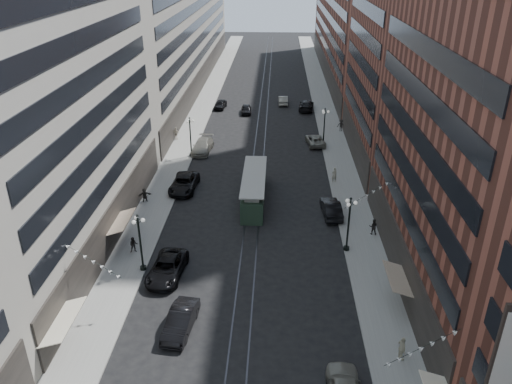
% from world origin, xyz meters
% --- Properties ---
extents(ground, '(220.00, 220.00, 0.00)m').
position_xyz_m(ground, '(0.00, 60.00, 0.00)').
color(ground, black).
rests_on(ground, ground).
extents(sidewalk_west, '(4.00, 180.00, 0.15)m').
position_xyz_m(sidewalk_west, '(-11.00, 70.00, 0.07)').
color(sidewalk_west, gray).
rests_on(sidewalk_west, ground).
extents(sidewalk_east, '(4.00, 180.00, 0.15)m').
position_xyz_m(sidewalk_east, '(11.00, 70.00, 0.07)').
color(sidewalk_east, gray).
rests_on(sidewalk_east, ground).
extents(rail_west, '(0.12, 180.00, 0.02)m').
position_xyz_m(rail_west, '(-0.70, 70.00, 0.01)').
color(rail_west, '#2D2D33').
rests_on(rail_west, ground).
extents(rail_east, '(0.12, 180.00, 0.02)m').
position_xyz_m(rail_east, '(0.70, 70.00, 0.01)').
color(rail_east, '#2D2D33').
rests_on(rail_east, ground).
extents(building_west_mid, '(8.00, 36.00, 28.00)m').
position_xyz_m(building_west_mid, '(-17.00, 33.00, 14.00)').
color(building_west_mid, gray).
rests_on(building_west_mid, ground).
extents(building_west_far, '(8.00, 90.00, 26.00)m').
position_xyz_m(building_west_far, '(-17.00, 96.00, 13.00)').
color(building_west_far, gray).
rests_on(building_west_far, ground).
extents(building_east_mid, '(8.00, 30.00, 24.00)m').
position_xyz_m(building_east_mid, '(17.00, 28.00, 12.00)').
color(building_east_mid, brown).
rests_on(building_east_mid, ground).
extents(building_east_far, '(8.00, 72.00, 24.00)m').
position_xyz_m(building_east_far, '(17.00, 105.00, 12.00)').
color(building_east_far, brown).
rests_on(building_east_far, ground).
extents(lamppost_sw_far, '(1.03, 1.14, 5.52)m').
position_xyz_m(lamppost_sw_far, '(-9.20, 28.00, 3.10)').
color(lamppost_sw_far, black).
rests_on(lamppost_sw_far, sidewalk_west).
extents(lamppost_sw_mid, '(1.03, 1.14, 5.52)m').
position_xyz_m(lamppost_sw_mid, '(-9.20, 55.00, 3.10)').
color(lamppost_sw_mid, black).
rests_on(lamppost_sw_mid, sidewalk_west).
extents(lamppost_se_far, '(1.03, 1.14, 5.52)m').
position_xyz_m(lamppost_se_far, '(9.20, 32.00, 3.10)').
color(lamppost_se_far, black).
rests_on(lamppost_se_far, sidewalk_east).
extents(lamppost_se_mid, '(1.03, 1.14, 5.52)m').
position_xyz_m(lamppost_se_mid, '(9.20, 60.00, 3.10)').
color(lamppost_se_mid, black).
rests_on(lamppost_se_mid, sidewalk_east).
extents(streetcar, '(2.55, 11.50, 3.18)m').
position_xyz_m(streetcar, '(0.00, 42.05, 1.47)').
color(streetcar, '#233828').
rests_on(streetcar, ground).
extents(car_2, '(3.17, 6.04, 1.62)m').
position_xyz_m(car_2, '(-6.90, 27.31, 0.81)').
color(car_2, black).
rests_on(car_2, ground).
extents(car_5, '(2.31, 5.15, 1.64)m').
position_xyz_m(car_5, '(-4.50, 20.58, 0.82)').
color(car_5, black).
rests_on(car_5, ground).
extents(pedestrian_2, '(0.85, 0.62, 1.56)m').
position_xyz_m(pedestrian_2, '(-10.73, 30.75, 0.93)').
color(pedestrian_2, black).
rests_on(pedestrian_2, sidewalk_west).
extents(pedestrian_4, '(0.67, 1.15, 1.85)m').
position_xyz_m(pedestrian_4, '(11.27, 18.09, 1.08)').
color(pedestrian_4, beige).
rests_on(pedestrian_4, sidewalk_east).
extents(car_7, '(3.09, 6.24, 1.70)m').
position_xyz_m(car_7, '(-8.40, 44.60, 0.85)').
color(car_7, black).
rests_on(car_7, ground).
extents(car_8, '(2.86, 6.12, 1.73)m').
position_xyz_m(car_8, '(-7.95, 56.97, 0.86)').
color(car_8, slate).
rests_on(car_8, ground).
extents(car_9, '(2.28, 4.53, 1.48)m').
position_xyz_m(car_9, '(-7.71, 78.26, 0.74)').
color(car_9, black).
rests_on(car_9, ground).
extents(car_10, '(2.15, 5.18, 1.67)m').
position_xyz_m(car_10, '(8.40, 39.03, 0.83)').
color(car_10, black).
rests_on(car_10, ground).
extents(car_11, '(3.00, 5.36, 1.42)m').
position_xyz_m(car_11, '(8.07, 60.45, 0.71)').
color(car_11, slate).
rests_on(car_11, ground).
extents(car_12, '(3.09, 6.15, 1.71)m').
position_xyz_m(car_12, '(7.61, 78.03, 0.86)').
color(car_12, black).
rests_on(car_12, ground).
extents(car_13, '(1.90, 4.30, 1.44)m').
position_xyz_m(car_13, '(-2.89, 75.47, 0.72)').
color(car_13, black).
rests_on(car_13, ground).
extents(car_14, '(1.73, 4.76, 1.56)m').
position_xyz_m(car_14, '(3.53, 81.46, 0.78)').
color(car_14, gray).
rests_on(car_14, ground).
extents(pedestrian_5, '(1.53, 0.97, 1.60)m').
position_xyz_m(pedestrian_5, '(-12.24, 41.13, 0.95)').
color(pedestrian_5, black).
rests_on(pedestrian_5, sidewalk_west).
extents(pedestrian_6, '(1.15, 0.70, 1.83)m').
position_xyz_m(pedestrian_6, '(-12.50, 61.50, 1.07)').
color(pedestrian_6, '#BEB29D').
rests_on(pedestrian_6, sidewalk_west).
extents(pedestrian_7, '(0.86, 0.54, 1.67)m').
position_xyz_m(pedestrian_7, '(12.16, 35.02, 0.99)').
color(pedestrian_7, black).
rests_on(pedestrian_7, sidewalk_east).
extents(pedestrian_8, '(0.84, 0.72, 1.94)m').
position_xyz_m(pedestrian_8, '(9.50, 47.26, 1.12)').
color(pedestrian_8, '#A5A089').
rests_on(pedestrian_8, sidewalk_east).
extents(pedestrian_9, '(1.27, 0.69, 1.86)m').
position_xyz_m(pedestrian_9, '(12.42, 66.33, 1.08)').
color(pedestrian_9, black).
rests_on(pedestrian_9, sidewalk_east).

